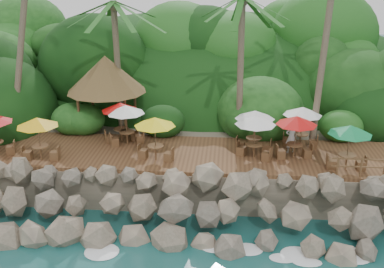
{
  "coord_description": "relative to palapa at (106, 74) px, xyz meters",
  "views": [
    {
      "loc": [
        1.91,
        -16.74,
        11.94
      ],
      "look_at": [
        0.0,
        6.0,
        3.4
      ],
      "focal_mm": 42.32,
      "sensor_mm": 36.0,
      "label": 1
    }
  ],
  "objects": [
    {
      "name": "ground",
      "position": [
        5.5,
        -9.47,
        -5.79
      ],
      "size": [
        140.0,
        140.0,
        0.0
      ],
      "primitive_type": "plane",
      "color": "#19514F",
      "rests_on": "ground"
    },
    {
      "name": "land_base",
      "position": [
        5.5,
        6.53,
        -4.74
      ],
      "size": [
        32.0,
        25.2,
        2.1
      ],
      "primitive_type": "cube",
      "color": "gray",
      "rests_on": "ground"
    },
    {
      "name": "jungle_hill",
      "position": [
        5.5,
        14.03,
        -5.79
      ],
      "size": [
        44.8,
        28.0,
        15.4
      ],
      "primitive_type": "ellipsoid",
      "color": "#143811",
      "rests_on": "ground"
    },
    {
      "name": "seawall",
      "position": [
        5.5,
        -7.47,
        -4.64
      ],
      "size": [
        29.0,
        4.0,
        2.3
      ],
      "primitive_type": null,
      "color": "gray",
      "rests_on": "ground"
    },
    {
      "name": "terrace",
      "position": [
        5.5,
        -3.47,
        -3.59
      ],
      "size": [
        26.0,
        5.0,
        0.2
      ],
      "primitive_type": "cube",
      "color": "brown",
      "rests_on": "land_base"
    },
    {
      "name": "jungle_foliage",
      "position": [
        5.5,
        5.53,
        -5.79
      ],
      "size": [
        44.0,
        16.0,
        12.0
      ],
      "primitive_type": null,
      "color": "#143811",
      "rests_on": "ground"
    },
    {
      "name": "foam_line",
      "position": [
        5.5,
        -9.17,
        -5.76
      ],
      "size": [
        25.2,
        0.8,
        0.06
      ],
      "color": "white",
      "rests_on": "ground"
    },
    {
      "name": "palapa",
      "position": [
        0.0,
        0.0,
        0.0
      ],
      "size": [
        4.82,
        4.82,
        4.6
      ],
      "color": "brown",
      "rests_on": "ground"
    },
    {
      "name": "dining_clusters",
      "position": [
        5.29,
        -3.65,
        -1.54
      ],
      "size": [
        20.5,
        5.16,
        2.34
      ],
      "color": "brown",
      "rests_on": "terrace"
    },
    {
      "name": "waiter",
      "position": [
        10.86,
        -2.99,
        -2.59
      ],
      "size": [
        0.75,
        0.6,
        1.8
      ],
      "primitive_type": "imported",
      "rotation": [
        0.0,
        0.0,
        3.44
      ],
      "color": "white",
      "rests_on": "terrace"
    }
  ]
}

